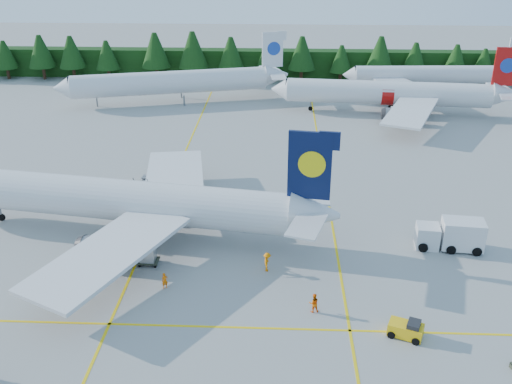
{
  "coord_description": "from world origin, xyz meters",
  "views": [
    {
      "loc": [
        -0.08,
        -44.01,
        29.99
      ],
      "look_at": [
        -2.56,
        13.27,
        3.5
      ],
      "focal_mm": 40.0,
      "sensor_mm": 36.0,
      "label": 1
    }
  ],
  "objects_px": {
    "airliner_red": "(383,93)",
    "airstairs": "(142,208)",
    "airliner_navy": "(110,200)",
    "service_truck": "(450,234)",
    "baggage_tug": "(407,329)"
  },
  "relations": [
    {
      "from": "airliner_red",
      "to": "airstairs",
      "type": "height_order",
      "value": "airliner_red"
    },
    {
      "from": "airstairs",
      "to": "service_truck",
      "type": "height_order",
      "value": "airstairs"
    },
    {
      "from": "airliner_red",
      "to": "service_truck",
      "type": "relative_size",
      "value": 6.09
    },
    {
      "from": "airliner_navy",
      "to": "service_truck",
      "type": "distance_m",
      "value": 35.69
    },
    {
      "from": "airstairs",
      "to": "baggage_tug",
      "type": "xyz_separation_m",
      "value": [
        26.24,
        -20.69,
        -0.02
      ]
    },
    {
      "from": "airliner_navy",
      "to": "service_truck",
      "type": "relative_size",
      "value": 6.43
    },
    {
      "from": "baggage_tug",
      "to": "airliner_red",
      "type": "bearing_deg",
      "value": 105.03
    },
    {
      "from": "airliner_navy",
      "to": "baggage_tug",
      "type": "relative_size",
      "value": 14.41
    },
    {
      "from": "airstairs",
      "to": "service_truck",
      "type": "xyz_separation_m",
      "value": [
        33.35,
        -6.26,
        0.85
      ]
    },
    {
      "from": "airliner_red",
      "to": "airstairs",
      "type": "bearing_deg",
      "value": -124.34
    },
    {
      "from": "airliner_navy",
      "to": "baggage_tug",
      "type": "xyz_separation_m",
      "value": [
        28.45,
        -16.35,
        -3.16
      ]
    },
    {
      "from": "airliner_navy",
      "to": "airstairs",
      "type": "xyz_separation_m",
      "value": [
        2.21,
        4.34,
        -3.14
      ]
    },
    {
      "from": "airliner_navy",
      "to": "airstairs",
      "type": "distance_m",
      "value": 5.79
    },
    {
      "from": "airstairs",
      "to": "baggage_tug",
      "type": "bearing_deg",
      "value": -32.56
    },
    {
      "from": "airliner_red",
      "to": "service_truck",
      "type": "height_order",
      "value": "airliner_red"
    }
  ]
}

